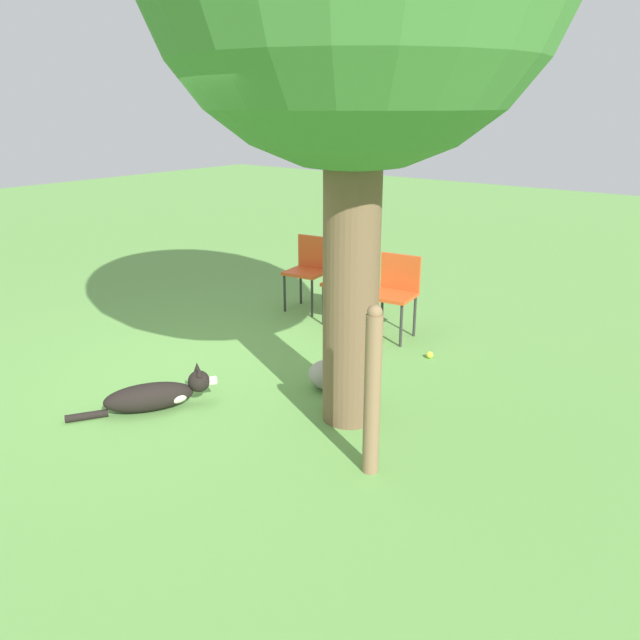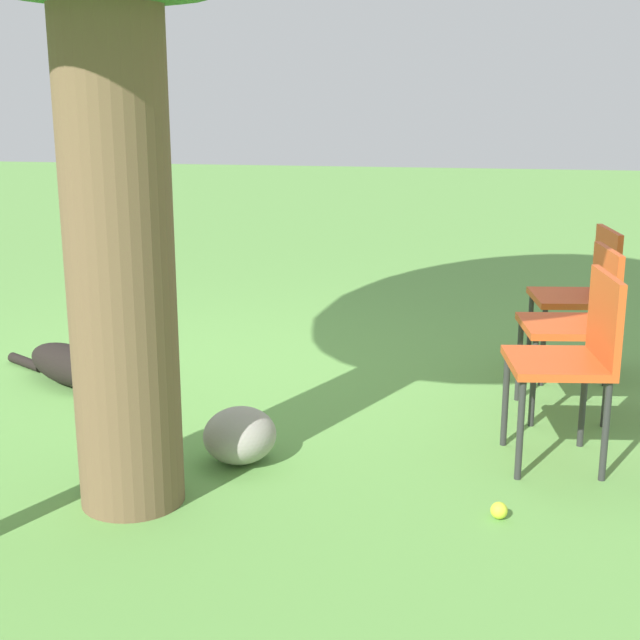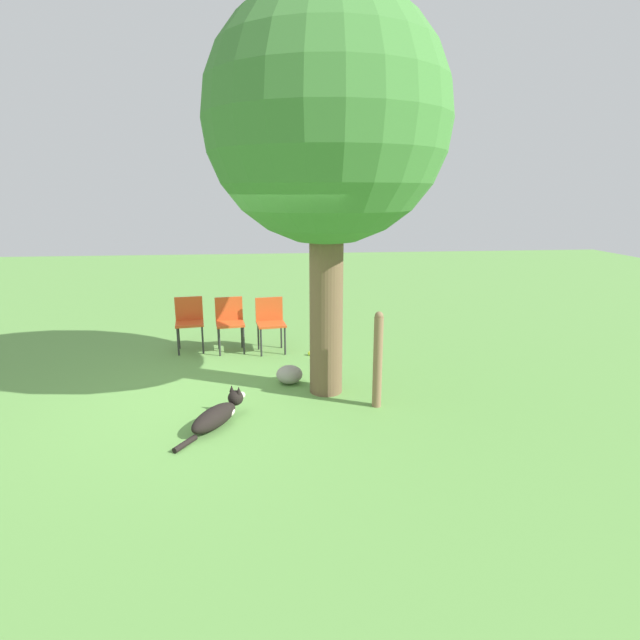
% 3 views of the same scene
% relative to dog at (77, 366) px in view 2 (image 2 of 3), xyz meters
% --- Properties ---
extents(ground_plane, '(30.00, 30.00, 0.00)m').
position_rel_dog_xyz_m(ground_plane, '(-0.80, 0.11, -0.12)').
color(ground_plane, '#609947').
extents(dog, '(1.05, 0.71, 0.34)m').
position_rel_dog_xyz_m(dog, '(0.00, 0.00, 0.00)').
color(dog, black).
rests_on(dog, ground_plane).
extents(red_chair_0, '(0.48, 0.49, 0.87)m').
position_rel_dog_xyz_m(red_chair_0, '(-2.81, -0.69, 0.40)').
color(red_chair_0, '#D14C1E').
rests_on(red_chair_0, ground_plane).
extents(red_chair_1, '(0.48, 0.49, 0.87)m').
position_rel_dog_xyz_m(red_chair_1, '(-2.72, -0.04, 0.40)').
color(red_chair_1, '#D14C1E').
rests_on(red_chair_1, ground_plane).
extents(red_chair_2, '(0.48, 0.49, 0.87)m').
position_rel_dog_xyz_m(red_chair_2, '(-2.63, 0.61, 0.40)').
color(red_chair_2, '#D14C1E').
rests_on(red_chair_2, ground_plane).
extents(tennis_ball, '(0.07, 0.07, 0.07)m').
position_rel_dog_xyz_m(tennis_ball, '(-2.31, 1.22, -0.09)').
color(tennis_ball, '#CCE033').
rests_on(tennis_ball, ground_plane).
extents(garden_rock, '(0.33, 0.36, 0.25)m').
position_rel_dog_xyz_m(garden_rock, '(-1.17, 0.85, 0.00)').
color(garden_rock, gray).
rests_on(garden_rock, ground_plane).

